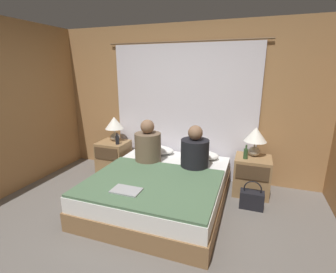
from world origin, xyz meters
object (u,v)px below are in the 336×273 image
Objects in this scene: bed at (161,188)px; laptop_on_bed at (126,190)px; beer_bottle_on_right_stand at (246,153)px; lamp_left at (114,125)px; handbag_on_floor at (252,199)px; lamp_right at (255,137)px; pillow_left at (157,150)px; pillow_right at (200,155)px; nightstand_right at (252,175)px; nightstand_left at (114,157)px; beer_bottle_on_left_stand at (117,140)px; person_left_in_bed at (148,145)px; person_right_in_bed at (195,151)px.

laptop_on_bed is at bearing -105.48° from bed.
bed is 9.46× the size of beer_bottle_on_right_stand.
lamp_left is 2.09× the size of beer_bottle_on_right_stand.
laptop_on_bed is (-0.18, -0.63, 0.26)m from bed.
lamp_right is at bearing 92.43° from handbag_on_floor.
pillow_left is 0.74m from pillow_right.
pillow_right is (0.74, 0.00, 0.00)m from pillow_left.
nightstand_right is 0.83m from pillow_right.
pillow_right is (-0.80, 0.07, 0.21)m from nightstand_right.
handbag_on_floor is (0.82, -0.49, -0.36)m from pillow_right.
laptop_on_bed is at bearing -53.12° from nightstand_left.
beer_bottle_on_left_stand is at bearing 149.29° from bed.
bed is 5.00× the size of handbag_on_floor.
person_left_in_bed is at bearing -170.30° from beer_bottle_on_right_stand.
nightstand_left is 1.67m from laptop_on_bed.
person_left_in_bed is at bearing -26.51° from lamp_left.
person_left_in_bed is (-1.52, -0.33, 0.41)m from nightstand_right.
lamp_right is at bearing 15.08° from person_left_in_bed.
person_right_in_bed reaches higher than lamp_right.
lamp_left is at bearing 146.41° from bed.
laptop_on_bed is (1.00, -1.41, -0.38)m from lamp_left.
beer_bottle_on_right_stand is (-0.11, -0.09, 0.36)m from nightstand_right.
pillow_right is at bearing 28.95° from person_left_in_bed.
bed is 4.52× the size of lamp_left.
lamp_right reaches higher than beer_bottle_on_right_stand.
lamp_left is 0.69× the size of person_right_in_bed.
person_right_in_bed is at bearing -157.69° from nightstand_right.
bed is 0.90m from pillow_left.
nightstand_left is 0.83m from pillow_left.
nightstand_left is 1.45× the size of handbag_on_floor.
nightstand_right is at bearing -5.18° from pillow_right.
nightstand_left is 0.57m from lamp_left.
person_right_in_bed is (0.73, 0.00, -0.02)m from person_left_in_bed.
lamp_right is 0.73× the size of pillow_right.
lamp_right is 1.29× the size of laptop_on_bed.
pillow_left is (-1.54, 0.07, 0.21)m from nightstand_right.
pillow_left is at bearing 162.52° from handbag_on_floor.
bed is 5.84× the size of laptop_on_bed.
person_right_in_bed is (0.38, 0.37, 0.46)m from bed.
pillow_right is 0.72m from beer_bottle_on_right_stand.
lamp_left reaches higher than beer_bottle_on_left_stand.
nightstand_left is 1.00× the size of nightstand_right.
pillow_left is at bearing 93.00° from person_left_in_bed.
pillow_right is (1.54, -0.01, -0.36)m from lamp_left.
pillow_left is at bearing 5.18° from nightstand_left.
nightstand_left is 2.41m from handbag_on_floor.
nightstand_right is (2.34, 0.00, 0.00)m from nightstand_left.
beer_bottle_on_left_stand is at bearing 124.38° from laptop_on_bed.
person_left_in_bed is 1.43m from beer_bottle_on_right_stand.
person_right_in_bed is (-0.80, -0.33, 0.39)m from nightstand_right.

